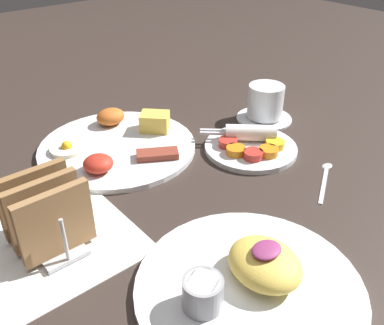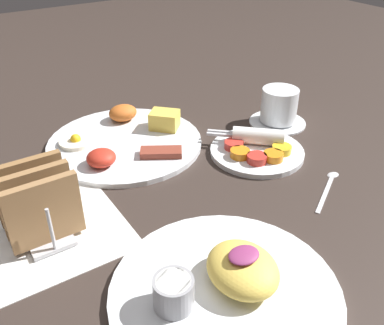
% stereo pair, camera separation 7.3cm
% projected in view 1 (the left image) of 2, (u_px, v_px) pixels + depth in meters
% --- Properties ---
extents(ground_plane, '(3.00, 3.00, 0.00)m').
position_uv_depth(ground_plane, '(176.00, 200.00, 0.69)').
color(ground_plane, '#332823').
extents(napkin_flat, '(0.22, 0.22, 0.00)m').
position_uv_depth(napkin_flat, '(52.00, 242.00, 0.60)').
color(napkin_flat, white).
rests_on(napkin_flat, ground_plane).
extents(plate_breakfast, '(0.30, 0.30, 0.05)m').
position_uv_depth(plate_breakfast, '(118.00, 144.00, 0.82)').
color(plate_breakfast, white).
rests_on(plate_breakfast, ground_plane).
extents(plate_condiments, '(0.18, 0.18, 0.04)m').
position_uv_depth(plate_condiments, '(251.00, 145.00, 0.82)').
color(plate_condiments, white).
rests_on(plate_condiments, ground_plane).
extents(plate_foreground, '(0.28, 0.28, 0.06)m').
position_uv_depth(plate_foreground, '(250.00, 281.00, 0.52)').
color(plate_foreground, white).
rests_on(plate_foreground, ground_plane).
extents(toast_rack, '(0.10, 0.12, 0.10)m').
position_uv_depth(toast_rack, '(46.00, 214.00, 0.58)').
color(toast_rack, '#B7B7BC').
rests_on(toast_rack, ground_plane).
extents(coffee_cup, '(0.12, 0.12, 0.08)m').
position_uv_depth(coffee_cup, '(265.00, 104.00, 0.92)').
color(coffee_cup, white).
rests_on(coffee_cup, ground_plane).
extents(teaspoon, '(0.12, 0.07, 0.01)m').
position_uv_depth(teaspoon, '(326.00, 174.00, 0.75)').
color(teaspoon, silver).
rests_on(teaspoon, ground_plane).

